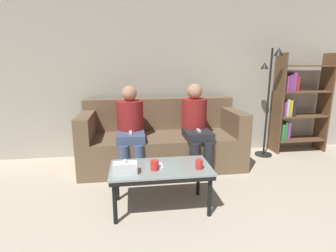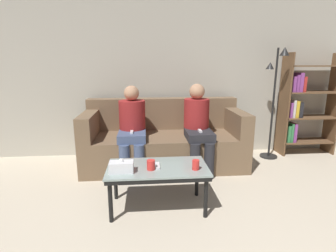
{
  "view_description": "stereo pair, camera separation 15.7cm",
  "coord_description": "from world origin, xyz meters",
  "px_view_note": "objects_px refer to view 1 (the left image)",
  "views": [
    {
      "loc": [
        -0.42,
        -0.19,
        1.41
      ],
      "look_at": [
        0.0,
        2.74,
        0.71
      ],
      "focal_mm": 28.0,
      "sensor_mm": 36.0,
      "label": 1
    },
    {
      "loc": [
        -0.26,
        -0.21,
        1.41
      ],
      "look_at": [
        0.0,
        2.74,
        0.71
      ],
      "focal_mm": 28.0,
      "sensor_mm": 36.0,
      "label": 2
    }
  ],
  "objects_px": {
    "cup_near_right": "(155,165)",
    "bookshelf": "(295,104)",
    "tissue_box": "(125,168)",
    "seated_person_left_end": "(130,126)",
    "standing_lamp": "(270,91)",
    "cup_near_left": "(199,164)",
    "coffee_table": "(161,171)",
    "game_remote": "(161,166)",
    "couch": "(162,141)",
    "seated_person_mid_left": "(196,124)"
  },
  "relations": [
    {
      "from": "cup_near_right",
      "to": "bookshelf",
      "type": "relative_size",
      "value": 0.06
    },
    {
      "from": "tissue_box",
      "to": "seated_person_left_end",
      "type": "relative_size",
      "value": 0.19
    },
    {
      "from": "cup_near_right",
      "to": "standing_lamp",
      "type": "height_order",
      "value": "standing_lamp"
    },
    {
      "from": "tissue_box",
      "to": "standing_lamp",
      "type": "relative_size",
      "value": 0.13
    },
    {
      "from": "cup_near_left",
      "to": "standing_lamp",
      "type": "bearing_deg",
      "value": 44.62
    },
    {
      "from": "coffee_table",
      "to": "game_remote",
      "type": "height_order",
      "value": "game_remote"
    },
    {
      "from": "couch",
      "to": "tissue_box",
      "type": "distance_m",
      "value": 1.38
    },
    {
      "from": "seated_person_mid_left",
      "to": "tissue_box",
      "type": "bearing_deg",
      "value": -130.78
    },
    {
      "from": "coffee_table",
      "to": "cup_near_right",
      "type": "height_order",
      "value": "cup_near_right"
    },
    {
      "from": "standing_lamp",
      "to": "coffee_table",
      "type": "bearing_deg",
      "value": -143.68
    },
    {
      "from": "cup_near_left",
      "to": "bookshelf",
      "type": "xyz_separation_m",
      "value": [
        2.0,
        1.58,
        0.3
      ]
    },
    {
      "from": "game_remote",
      "to": "coffee_table",
      "type": "bearing_deg",
      "value": 180.0
    },
    {
      "from": "coffee_table",
      "to": "game_remote",
      "type": "relative_size",
      "value": 6.5
    },
    {
      "from": "cup_near_left",
      "to": "cup_near_right",
      "type": "xyz_separation_m",
      "value": [
        -0.42,
        0.04,
        -0.0
      ]
    },
    {
      "from": "tissue_box",
      "to": "bookshelf",
      "type": "relative_size",
      "value": 0.14
    },
    {
      "from": "cup_near_left",
      "to": "seated_person_left_end",
      "type": "xyz_separation_m",
      "value": [
        -0.64,
        1.08,
        0.14
      ]
    },
    {
      "from": "coffee_table",
      "to": "game_remote",
      "type": "xyz_separation_m",
      "value": [
        0.0,
        0.0,
        0.06
      ]
    },
    {
      "from": "tissue_box",
      "to": "standing_lamp",
      "type": "bearing_deg",
      "value": 33.73
    },
    {
      "from": "cup_near_left",
      "to": "tissue_box",
      "type": "height_order",
      "value": "tissue_box"
    },
    {
      "from": "coffee_table",
      "to": "bookshelf",
      "type": "xyz_separation_m",
      "value": [
        2.35,
        1.47,
        0.39
      ]
    },
    {
      "from": "seated_person_mid_left",
      "to": "cup_near_right",
      "type": "bearing_deg",
      "value": -122.16
    },
    {
      "from": "bookshelf",
      "to": "seated_person_left_end",
      "type": "distance_m",
      "value": 2.69
    },
    {
      "from": "tissue_box",
      "to": "cup_near_right",
      "type": "bearing_deg",
      "value": 7.16
    },
    {
      "from": "seated_person_mid_left",
      "to": "coffee_table",
      "type": "bearing_deg",
      "value": -121.22
    },
    {
      "from": "game_remote",
      "to": "seated_person_left_end",
      "type": "distance_m",
      "value": 1.03
    },
    {
      "from": "cup_near_left",
      "to": "game_remote",
      "type": "bearing_deg",
      "value": 163.6
    },
    {
      "from": "tissue_box",
      "to": "standing_lamp",
      "type": "distance_m",
      "value": 2.64
    },
    {
      "from": "cup_near_right",
      "to": "seated_person_mid_left",
      "type": "distance_m",
      "value": 1.24
    },
    {
      "from": "cup_near_right",
      "to": "seated_person_left_end",
      "type": "xyz_separation_m",
      "value": [
        -0.22,
        1.05,
        0.14
      ]
    },
    {
      "from": "cup_near_left",
      "to": "game_remote",
      "type": "distance_m",
      "value": 0.37
    },
    {
      "from": "couch",
      "to": "game_remote",
      "type": "height_order",
      "value": "couch"
    },
    {
      "from": "standing_lamp",
      "to": "seated_person_left_end",
      "type": "bearing_deg",
      "value": -170.41
    },
    {
      "from": "game_remote",
      "to": "seated_person_mid_left",
      "type": "distance_m",
      "value": 1.15
    },
    {
      "from": "cup_near_left",
      "to": "seated_person_left_end",
      "type": "bearing_deg",
      "value": 120.55
    },
    {
      "from": "seated_person_mid_left",
      "to": "couch",
      "type": "bearing_deg",
      "value": 154.1
    },
    {
      "from": "coffee_table",
      "to": "cup_near_left",
      "type": "bearing_deg",
      "value": -16.4
    },
    {
      "from": "couch",
      "to": "game_remote",
      "type": "distance_m",
      "value": 1.2
    },
    {
      "from": "seated_person_mid_left",
      "to": "game_remote",
      "type": "bearing_deg",
      "value": -121.22
    },
    {
      "from": "bookshelf",
      "to": "standing_lamp",
      "type": "xyz_separation_m",
      "value": [
        -0.54,
        -0.14,
        0.23
      ]
    },
    {
      "from": "cup_near_right",
      "to": "game_remote",
      "type": "height_order",
      "value": "cup_near_right"
    },
    {
      "from": "seated_person_left_end",
      "to": "standing_lamp",
      "type": "bearing_deg",
      "value": 9.59
    },
    {
      "from": "game_remote",
      "to": "standing_lamp",
      "type": "height_order",
      "value": "standing_lamp"
    },
    {
      "from": "tissue_box",
      "to": "seated_person_left_end",
      "type": "distance_m",
      "value": 1.09
    },
    {
      "from": "cup_near_left",
      "to": "seated_person_mid_left",
      "type": "relative_size",
      "value": 0.08
    },
    {
      "from": "standing_lamp",
      "to": "seated_person_left_end",
      "type": "height_order",
      "value": "standing_lamp"
    },
    {
      "from": "cup_near_right",
      "to": "seated_person_left_end",
      "type": "distance_m",
      "value": 1.08
    },
    {
      "from": "cup_near_left",
      "to": "tissue_box",
      "type": "xyz_separation_m",
      "value": [
        -0.69,
        0.0,
        0.0
      ]
    },
    {
      "from": "cup_near_right",
      "to": "game_remote",
      "type": "xyz_separation_m",
      "value": [
        0.07,
        0.07,
        -0.04
      ]
    },
    {
      "from": "cup_near_right",
      "to": "tissue_box",
      "type": "bearing_deg",
      "value": -172.84
    },
    {
      "from": "standing_lamp",
      "to": "seated_person_left_end",
      "type": "xyz_separation_m",
      "value": [
        -2.09,
        -0.35,
        -0.39
      ]
    }
  ]
}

